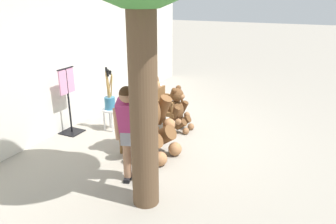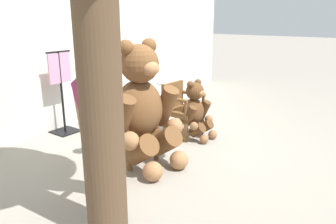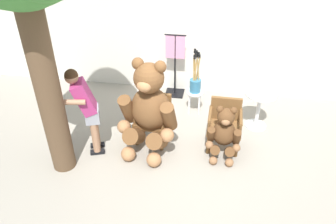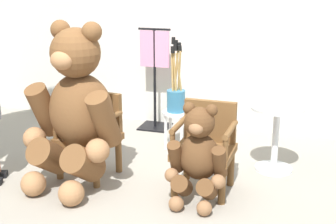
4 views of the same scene
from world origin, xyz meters
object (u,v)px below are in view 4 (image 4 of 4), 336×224
(wooden_chair_left, at_px, (92,132))
(clothing_display_stand, at_px, (155,76))
(white_stool, at_px, (176,120))
(teddy_bear_large, at_px, (75,108))
(brush_bucket, at_px, (176,94))
(wooden_chair_right, at_px, (206,144))
(teddy_bear_small, at_px, (198,155))
(round_side_table, at_px, (276,131))

(wooden_chair_left, distance_m, clothing_display_stand, 1.66)
(white_stool, bearing_deg, teddy_bear_large, -117.41)
(teddy_bear_large, distance_m, brush_bucket, 1.42)
(white_stool, distance_m, clothing_display_stand, 0.89)
(wooden_chair_right, relative_size, teddy_bear_large, 0.53)
(wooden_chair_left, relative_size, white_stool, 1.87)
(clothing_display_stand, bearing_deg, teddy_bear_small, -60.78)
(white_stool, xyz_separation_m, round_side_table, (1.21, -0.33, 0.09))
(round_side_table, bearing_deg, clothing_display_stand, 150.05)
(round_side_table, height_order, clothing_display_stand, clothing_display_stand)
(wooden_chair_left, relative_size, clothing_display_stand, 0.63)
(wooden_chair_right, xyz_separation_m, white_stool, (-0.59, 0.99, -0.11))
(wooden_chair_right, xyz_separation_m, teddy_bear_large, (-1.24, -0.27, 0.34))
(teddy_bear_large, xyz_separation_m, white_stool, (0.65, 1.26, -0.44))
(wooden_chair_left, height_order, wooden_chair_right, same)
(teddy_bear_small, relative_size, round_side_table, 1.31)
(teddy_bear_small, height_order, brush_bucket, brush_bucket)
(teddy_bear_large, bearing_deg, wooden_chair_left, 85.05)
(teddy_bear_small, bearing_deg, brush_bucket, 114.71)
(wooden_chair_left, relative_size, teddy_bear_large, 0.53)
(white_stool, bearing_deg, wooden_chair_right, -59.13)
(teddy_bear_small, relative_size, brush_bucket, 1.06)
(white_stool, height_order, clothing_display_stand, clothing_display_stand)
(wooden_chair_right, bearing_deg, brush_bucket, 120.90)
(wooden_chair_right, distance_m, round_side_table, 0.90)
(teddy_bear_large, height_order, brush_bucket, teddy_bear_large)
(brush_bucket, xyz_separation_m, round_side_table, (1.21, -0.33, -0.22))
(brush_bucket, bearing_deg, white_stool, 35.74)
(teddy_bear_large, distance_m, clothing_display_stand, 1.91)
(brush_bucket, bearing_deg, teddy_bear_small, -65.29)
(brush_bucket, bearing_deg, wooden_chair_left, -122.41)
(teddy_bear_small, bearing_deg, wooden_chair_right, 89.53)
(teddy_bear_large, relative_size, clothing_display_stand, 1.20)
(wooden_chair_right, relative_size, brush_bucket, 0.97)
(wooden_chair_left, xyz_separation_m, brush_bucket, (0.63, 0.99, 0.21))
(round_side_table, bearing_deg, white_stool, 164.66)
(brush_bucket, height_order, round_side_table, brush_bucket)
(wooden_chair_left, height_order, round_side_table, wooden_chair_left)
(wooden_chair_right, height_order, brush_bucket, brush_bucket)
(teddy_bear_small, height_order, white_stool, teddy_bear_small)
(clothing_display_stand, bearing_deg, wooden_chair_right, -56.54)
(teddy_bear_small, relative_size, clothing_display_stand, 0.69)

